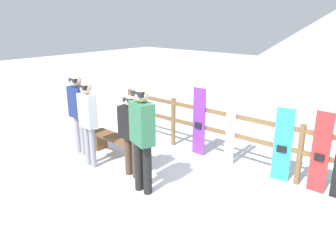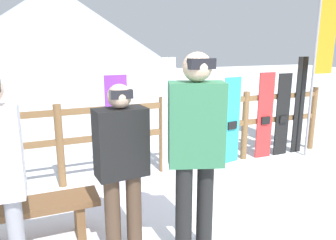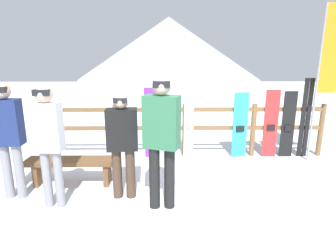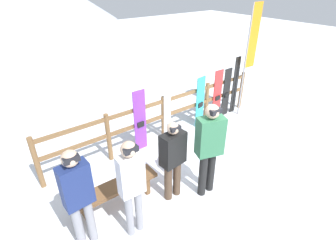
{
  "view_description": "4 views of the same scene",
  "coord_description": "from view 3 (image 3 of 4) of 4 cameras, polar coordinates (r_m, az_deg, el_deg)",
  "views": [
    {
      "loc": [
        3.1,
        -3.68,
        2.84
      ],
      "look_at": [
        -0.87,
        0.92,
        0.92
      ],
      "focal_mm": 35.0,
      "sensor_mm": 36.0,
      "label": 1
    },
    {
      "loc": [
        -1.64,
        -2.51,
        1.87
      ],
      "look_at": [
        -0.21,
        1.04,
        0.96
      ],
      "focal_mm": 35.0,
      "sensor_mm": 36.0,
      "label": 2
    },
    {
      "loc": [
        -0.41,
        -3.48,
        2.02
      ],
      "look_at": [
        -0.36,
        1.05,
        0.95
      ],
      "focal_mm": 28.0,
      "sensor_mm": 36.0,
      "label": 3
    },
    {
      "loc": [
        -3.21,
        -2.7,
        3.57
      ],
      "look_at": [
        -0.57,
        0.81,
        1.12
      ],
      "focal_mm": 28.0,
      "sensor_mm": 36.0,
      "label": 4
    }
  ],
  "objects": [
    {
      "name": "snowboard_purple",
      "position": [
        5.35,
        -3.52,
        -0.76
      ],
      "size": [
        0.3,
        0.06,
        1.46
      ],
      "color": "purple",
      "rests_on": "ground"
    },
    {
      "name": "person_black",
      "position": [
        3.79,
        -9.88,
        -4.32
      ],
      "size": [
        0.45,
        0.28,
        1.54
      ],
      "color": "#4C3828",
      "rests_on": "ground"
    },
    {
      "name": "person_navy",
      "position": [
        4.32,
        -31.53,
        -2.35
      ],
      "size": [
        0.41,
        0.24,
        1.7
      ],
      "color": "gray",
      "rests_on": "ground"
    },
    {
      "name": "ground_plane",
      "position": [
        4.04,
        5.5,
        -16.73
      ],
      "size": [
        40.0,
        40.0,
        0.0
      ],
      "primitive_type": "plane",
      "color": "white"
    },
    {
      "name": "fence",
      "position": [
        5.43,
        3.68,
        -1.16
      ],
      "size": [
        5.81,
        0.1,
        1.11
      ],
      "color": "brown",
      "rests_on": "ground"
    },
    {
      "name": "bench",
      "position": [
        4.59,
        -20.08,
        -9.26
      ],
      "size": [
        1.49,
        0.36,
        0.43
      ],
      "color": "brown",
      "rests_on": "ground"
    },
    {
      "name": "rental_flag",
      "position": [
        5.82,
        31.09,
        10.29
      ],
      "size": [
        0.4,
        0.04,
        2.99
      ],
      "color": "#99999E",
      "rests_on": "ground"
    },
    {
      "name": "snowboard_cyan",
      "position": [
        5.58,
        15.41,
        -1.17
      ],
      "size": [
        0.31,
        0.1,
        1.36
      ],
      "color": "#2DBFCC",
      "rests_on": "ground"
    },
    {
      "name": "person_white",
      "position": [
        3.79,
        -24.59,
        -3.39
      ],
      "size": [
        0.37,
        0.22,
        1.69
      ],
      "color": "gray",
      "rests_on": "ground"
    },
    {
      "name": "snowboard_red",
      "position": [
        5.78,
        21.46,
        -0.86
      ],
      "size": [
        0.29,
        0.06,
        1.41
      ],
      "color": "red",
      "rests_on": "ground"
    },
    {
      "name": "ski_pair_black",
      "position": [
        6.06,
        27.75,
        0.32
      ],
      "size": [
        0.2,
        0.02,
        1.64
      ],
      "color": "black",
      "rests_on": "ground"
    },
    {
      "name": "mountain_backdrop",
      "position": [
        27.27,
        0.16,
        15.33
      ],
      "size": [
        18.0,
        18.0,
        6.0
      ],
      "color": "#B2BCD1",
      "rests_on": "ground"
    },
    {
      "name": "ski_pair_white",
      "position": [
        5.35,
        4.55,
        0.43
      ],
      "size": [
        0.19,
        0.02,
        1.67
      ],
      "color": "white",
      "rests_on": "ground"
    },
    {
      "name": "person_plaid_green",
      "position": [
        3.43,
        -1.37,
        -3.18
      ],
      "size": [
        0.51,
        0.38,
        1.8
      ],
      "color": "black",
      "rests_on": "ground"
    },
    {
      "name": "snowboard_black_stripe",
      "position": [
        5.93,
        24.68,
        -0.95
      ],
      "size": [
        0.27,
        0.06,
        1.38
      ],
      "color": "black",
      "rests_on": "ground"
    }
  ]
}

